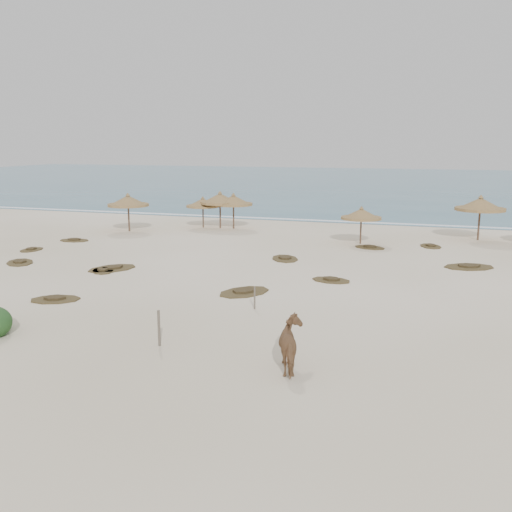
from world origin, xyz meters
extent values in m
plane|color=#F6E3CA|center=(0.00, 0.00, 0.00)|extent=(160.00, 160.00, 0.00)
cube|color=#29617C|center=(0.00, 75.00, 0.00)|extent=(200.00, 100.00, 0.01)
cube|color=white|center=(0.00, 26.00, 0.00)|extent=(70.00, 0.60, 0.01)
cylinder|color=brown|center=(-11.28, 15.94, 1.08)|extent=(0.12, 0.12, 2.17)
cylinder|color=#9B7946|center=(-11.28, 15.94, 1.98)|extent=(3.92, 3.92, 0.19)
cone|color=#9B7946|center=(-11.28, 15.94, 2.32)|extent=(3.79, 3.79, 0.77)
cone|color=#9B7946|center=(-11.28, 15.94, 2.79)|extent=(0.37, 0.37, 0.23)
cylinder|color=brown|center=(-6.66, 19.39, 0.92)|extent=(0.11, 0.11, 1.85)
cylinder|color=#9B7946|center=(-6.66, 19.39, 1.69)|extent=(3.41, 3.41, 0.16)
cone|color=#9B7946|center=(-6.66, 19.39, 1.98)|extent=(3.29, 3.29, 0.66)
cone|color=#9B7946|center=(-6.66, 19.39, 2.37)|extent=(0.32, 0.32, 0.19)
cylinder|color=brown|center=(-5.27, 19.52, 1.09)|extent=(0.12, 0.12, 2.18)
cylinder|color=#9B7946|center=(-5.27, 19.52, 1.99)|extent=(4.03, 4.03, 0.19)
cone|color=#9B7946|center=(-5.27, 19.52, 2.34)|extent=(3.90, 3.90, 0.78)
cone|color=#9B7946|center=(-5.27, 19.52, 2.80)|extent=(0.37, 0.37, 0.23)
cylinder|color=brown|center=(-4.16, 19.54, 1.04)|extent=(0.12, 0.12, 2.09)
cylinder|color=#9B7946|center=(-4.16, 19.54, 1.91)|extent=(3.62, 3.62, 0.18)
cone|color=#9B7946|center=(-4.16, 19.54, 2.24)|extent=(3.50, 3.50, 0.75)
cone|color=#9B7946|center=(-4.16, 19.54, 2.68)|extent=(0.36, 0.36, 0.22)
cylinder|color=brown|center=(6.16, 15.76, 0.94)|extent=(0.11, 0.11, 1.88)
cylinder|color=#9B7946|center=(6.16, 15.76, 1.72)|extent=(3.44, 3.44, 0.16)
cone|color=#9B7946|center=(6.16, 15.76, 2.02)|extent=(3.33, 3.33, 0.67)
cone|color=#9B7946|center=(6.16, 15.76, 2.42)|extent=(0.32, 0.32, 0.20)
cylinder|color=brown|center=(13.70, 19.65, 1.17)|extent=(0.13, 0.13, 2.34)
cylinder|color=#9B7946|center=(13.70, 19.65, 2.14)|extent=(4.11, 4.11, 0.20)
cone|color=#9B7946|center=(13.70, 19.65, 2.51)|extent=(3.97, 3.97, 0.84)
cone|color=#9B7946|center=(13.70, 19.65, 3.01)|extent=(0.40, 0.40, 0.25)
imported|color=olive|center=(7.04, -6.37, 0.77)|extent=(1.45, 2.01, 1.55)
cylinder|color=#625849|center=(2.32, -5.72, 0.61)|extent=(0.10, 0.10, 1.22)
cylinder|color=#625849|center=(4.05, -0.73, 0.48)|extent=(0.07, 0.07, 0.96)
camera|label=1|loc=(10.83, -21.90, 6.68)|focal=40.00mm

